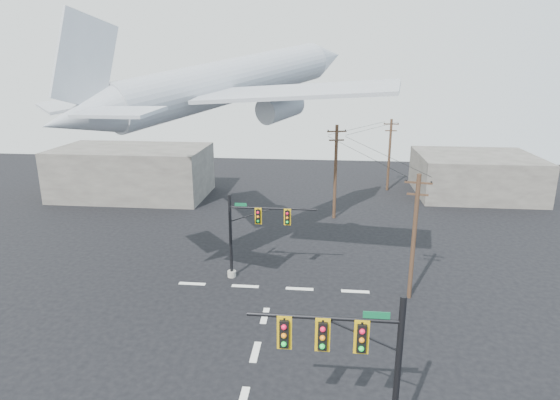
# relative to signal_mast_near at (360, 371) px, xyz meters

# --- Properties ---
(lane_markings) EXTENTS (14.00, 21.20, 0.01)m
(lane_markings) POSITION_rel_signal_mast_near_xyz_m (-5.25, 8.16, -4.15)
(lane_markings) COLOR white
(lane_markings) RESTS_ON ground
(signal_mast_near) EXTENTS (6.27, 0.82, 7.42)m
(signal_mast_near) POSITION_rel_signal_mast_near_xyz_m (0.00, 0.00, 0.00)
(signal_mast_near) COLOR gray
(signal_mast_near) RESTS_ON ground
(signal_mast_far) EXTENTS (6.74, 0.72, 6.52)m
(signal_mast_far) POSITION_rel_signal_mast_near_xyz_m (-7.15, 16.29, -0.63)
(signal_mast_far) COLOR gray
(signal_mast_far) RESTS_ON ground
(utility_pole_a) EXTENTS (1.76, 0.46, 8.86)m
(utility_pole_a) POSITION_rel_signal_mast_near_xyz_m (4.44, 14.33, 0.48)
(utility_pole_a) COLOR #422B1C
(utility_pole_a) RESTS_ON ground
(utility_pole_b) EXTENTS (1.98, 0.53, 9.84)m
(utility_pole_b) POSITION_rel_signal_mast_near_xyz_m (-0.66, 31.52, 0.99)
(utility_pole_b) COLOR #422B1C
(utility_pole_b) RESTS_ON ground
(utility_pole_c) EXTENTS (1.87, 0.31, 9.14)m
(utility_pole_c) POSITION_rel_signal_mast_near_xyz_m (6.28, 43.70, 0.63)
(utility_pole_c) COLOR #422B1C
(utility_pole_c) RESTS_ON ground
(power_lines) EXTENTS (8.68, 29.39, 0.15)m
(power_lines) POSITION_rel_signal_mast_near_xyz_m (2.29, 29.37, 4.57)
(power_lines) COLOR black
(airliner) EXTENTS (23.15, 25.57, 7.51)m
(airliner) POSITION_rel_signal_mast_near_xyz_m (-8.66, 18.75, 10.27)
(airliner) COLOR #A9ADB5
(building_left) EXTENTS (18.00, 10.00, 6.00)m
(building_left) POSITION_rel_signal_mast_near_xyz_m (-25.25, 37.82, -1.16)
(building_left) COLOR slate
(building_left) RESTS_ON ground
(building_right) EXTENTS (14.00, 12.00, 5.00)m
(building_right) POSITION_rel_signal_mast_near_xyz_m (16.75, 42.82, -1.66)
(building_right) COLOR slate
(building_right) RESTS_ON ground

